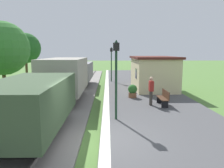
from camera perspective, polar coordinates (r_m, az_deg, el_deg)
ground_plane at (r=8.17m, az=-4.72°, el=-16.03°), size 160.00×160.00×0.00m
platform_slab at (r=8.55m, az=17.97°, el=-14.39°), size 6.00×60.00×0.25m
platform_edge_stripe at (r=8.06m, az=-1.81°, el=-14.41°), size 0.36×60.00×0.01m
track_ballast at (r=8.64m, az=-21.39°, el=-14.79°), size 3.80×60.00×0.12m
rail_near at (r=8.37m, az=-16.66°, el=-14.34°), size 0.07×60.00×0.14m
rail_far at (r=8.86m, az=-25.94°, el=-13.57°), size 0.07×60.00×0.14m
freight_train at (r=14.84m, az=-12.39°, el=1.01°), size 2.50×19.40×2.72m
station_hut at (r=18.74m, az=10.90°, el=3.04°), size 3.50×5.80×2.78m
bench_near_hut at (r=13.03m, az=13.64°, el=-3.55°), size 0.42×1.50×0.91m
bench_down_platform at (r=22.69m, az=7.27°, el=1.69°), size 0.42×1.50×0.91m
person_waiting at (r=12.83m, az=10.42°, el=-1.54°), size 0.25×0.38×1.71m
potted_planter at (r=14.91m, az=5.52°, el=-1.84°), size 0.64×0.64×0.92m
lamp_post_near at (r=9.76m, az=1.12°, el=5.05°), size 0.28×0.28×3.70m
lamp_post_far at (r=22.92m, az=-0.17°, el=7.04°), size 0.28×0.28×3.70m
tree_trackside_far at (r=19.19m, az=-27.37°, el=8.47°), size 4.27×4.27×5.83m
tree_field_left at (r=27.19m, az=-22.17°, el=8.88°), size 3.51×3.51×5.63m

